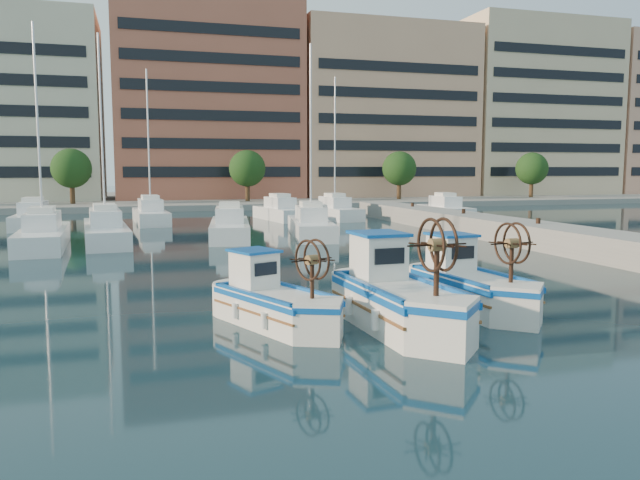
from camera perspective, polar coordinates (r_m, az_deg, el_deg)
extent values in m
plane|color=#18343F|center=(16.91, 10.58, -7.60)|extent=(300.00, 300.00, 0.00)
cube|color=gray|center=(30.69, 25.76, -0.69)|extent=(3.00, 60.00, 1.20)
cube|color=gray|center=(82.05, -10.96, 3.71)|extent=(180.00, 40.00, 0.60)
cube|color=#B15B44|center=(80.57, -10.30, 12.80)|extent=(22.00, 14.00, 25.00)
cube|color=black|center=(73.67, -9.72, 13.41)|extent=(20.24, 0.12, 22.50)
cube|color=#E3A37E|center=(85.93, 5.48, 11.46)|extent=(23.00, 14.00, 22.00)
cube|color=black|center=(79.49, 7.38, 11.85)|extent=(21.16, 0.12, 19.80)
cube|color=beige|center=(96.83, 18.49, 11.19)|extent=(22.00, 14.00, 24.00)
cube|color=black|center=(91.16, 21.04, 11.41)|extent=(20.24, 0.12, 21.60)
cylinder|color=#3F2B19|center=(68.49, -21.69, 3.85)|extent=(0.50, 0.50, 3.00)
sphere|color=#214819|center=(68.44, -21.79, 6.11)|extent=(4.00, 4.00, 4.00)
cylinder|color=#3F2B19|center=(69.12, -6.64, 4.29)|extent=(0.50, 0.50, 3.00)
sphere|color=#214819|center=(69.08, -6.67, 6.53)|extent=(4.00, 4.00, 4.00)
cylinder|color=#3F2B19|center=(74.26, 7.23, 4.43)|extent=(0.50, 0.50, 3.00)
sphere|color=#214819|center=(74.21, 7.26, 6.51)|extent=(4.00, 4.00, 4.00)
cylinder|color=#3F2B19|center=(83.05, 18.74, 4.35)|extent=(0.50, 0.50, 3.00)
sphere|color=#214819|center=(83.01, 18.81, 6.21)|extent=(4.00, 4.00, 4.00)
cube|color=white|center=(35.69, -23.97, 0.15)|extent=(2.68, 9.25, 1.00)
cylinder|color=silver|center=(35.56, -24.38, 9.00)|extent=(0.12, 0.12, 11.00)
cube|color=white|center=(37.25, -19.02, 0.60)|extent=(3.05, 10.41, 1.00)
cylinder|color=silver|center=(37.12, -19.33, 9.08)|extent=(0.12, 0.12, 11.00)
cube|color=white|center=(37.63, -8.24, 0.94)|extent=(3.41, 8.91, 1.00)
cube|color=white|center=(38.18, -0.85, 1.09)|extent=(3.54, 8.81, 1.00)
cylinder|color=silver|center=(38.06, -0.86, 9.36)|extent=(0.12, 0.12, 11.00)
cube|color=white|center=(48.18, -24.68, 1.62)|extent=(2.25, 7.68, 1.00)
cube|color=white|center=(49.16, -15.22, 2.07)|extent=(2.75, 8.48, 1.00)
cylinder|color=silver|center=(49.07, -15.41, 8.48)|extent=(0.12, 0.12, 11.00)
cube|color=white|center=(50.72, -3.68, 2.41)|extent=(3.27, 7.41, 1.00)
cube|color=white|center=(51.45, 1.35, 2.48)|extent=(2.85, 7.42, 1.00)
cylinder|color=silver|center=(51.37, 1.37, 8.61)|extent=(0.12, 0.12, 11.00)
cube|color=white|center=(53.65, 11.35, 2.52)|extent=(2.54, 7.21, 1.00)
cube|color=white|center=(16.40, -4.05, -6.33)|extent=(2.80, 3.92, 0.90)
cube|color=#0C4DA4|center=(16.33, -4.06, -5.16)|extent=(2.88, 4.04, 0.14)
cube|color=blue|center=(16.34, -4.06, -5.34)|extent=(2.35, 3.46, 0.05)
cube|color=white|center=(17.07, -6.04, -2.69)|extent=(1.30, 1.39, 0.94)
cube|color=#0C4DA4|center=(17.00, -6.06, -0.98)|extent=(1.47, 1.56, 0.07)
cylinder|color=#331E14|center=(14.99, -0.72, -3.83)|extent=(0.10, 0.10, 1.00)
cylinder|color=brown|center=(14.90, -0.73, -1.82)|extent=(0.35, 0.33, 0.24)
torus|color=#331E14|center=(14.82, -1.12, -1.87)|extent=(0.44, 0.95, 1.00)
torus|color=#331E14|center=(14.98, -0.34, -1.78)|extent=(0.44, 0.95, 1.00)
cube|color=white|center=(16.24, 7.18, -6.11)|extent=(2.12, 4.55, 1.12)
cube|color=#0C4DA4|center=(16.15, 7.20, -4.64)|extent=(2.19, 4.69, 0.17)
cube|color=blue|center=(16.17, 7.20, -4.87)|extent=(1.68, 4.08, 0.06)
cube|color=white|center=(17.17, 5.37, -1.52)|extent=(1.23, 1.44, 1.17)
cube|color=#0C4DA4|center=(17.10, 5.39, 0.60)|extent=(1.40, 1.60, 0.09)
cylinder|color=#331E14|center=(14.35, 10.60, -3.05)|extent=(0.13, 0.13, 1.23)
cylinder|color=brown|center=(14.26, 10.66, -0.44)|extent=(0.35, 0.31, 0.30)
torus|color=#331E14|center=(14.18, 10.10, -0.46)|extent=(0.13, 1.25, 1.24)
torus|color=#331E14|center=(14.34, 11.21, -0.41)|extent=(0.13, 1.25, 1.24)
cube|color=white|center=(18.77, 13.73, -4.71)|extent=(2.06, 4.14, 1.00)
cube|color=#0C4DA4|center=(18.70, 13.76, -3.56)|extent=(2.12, 4.27, 0.15)
cube|color=blue|center=(18.71, 13.75, -3.75)|extent=(1.65, 3.71, 0.06)
cube|color=white|center=(19.54, 11.89, -1.18)|extent=(1.15, 1.33, 1.05)
cube|color=#0C4DA4|center=(19.47, 11.93, 0.49)|extent=(1.31, 1.48, 0.08)
cylinder|color=#331E14|center=(17.24, 17.08, -2.24)|extent=(0.11, 0.11, 1.11)
cylinder|color=brown|center=(17.16, 17.15, -0.29)|extent=(0.33, 0.29, 0.27)
torus|color=#331E14|center=(17.07, 16.77, -0.31)|extent=(0.16, 1.12, 1.12)
torus|color=#331E14|center=(17.25, 17.52, -0.27)|extent=(0.16, 1.12, 1.12)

